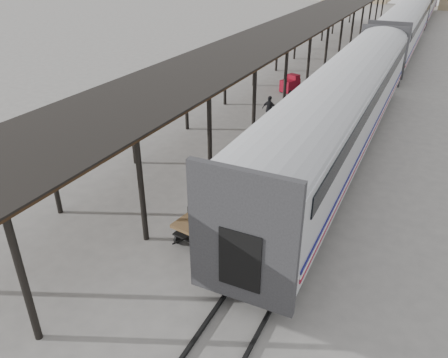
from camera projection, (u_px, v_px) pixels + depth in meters
The scene contains 9 objects.
ground at pixel (206, 220), 16.78m from camera, with size 160.00×160.00×0.00m, color slate.
train at pixel (403, 26), 41.13m from camera, with size 3.45×76.01×4.01m.
canopy at pixel (307, 21), 35.28m from camera, with size 4.90×64.30×4.15m.
rails at pixel (398, 54), 42.53m from camera, with size 1.54×150.00×0.12m.
baggage_cart at pixel (205, 220), 15.64m from camera, with size 1.60×2.56×0.86m.
suitcase_stack at pixel (208, 206), 15.75m from camera, with size 1.38×1.08×0.43m.
luggage_tug at pixel (290, 84), 31.45m from camera, with size 1.25×1.58×1.22m.
porter at pixel (202, 204), 14.51m from camera, with size 0.65×0.42×1.77m, color navy.
pedestrian at pixel (269, 109), 25.80m from camera, with size 0.95×0.40×1.62m, color black.
Camera 1 is at (6.78, -12.35, 9.28)m, focal length 35.00 mm.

